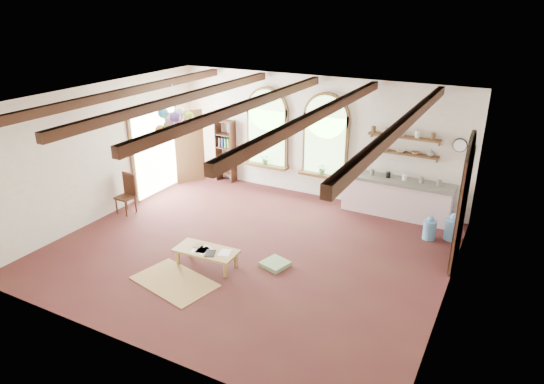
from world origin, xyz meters
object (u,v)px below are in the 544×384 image
Objects in this scene: coffee_table at (206,252)px; side_chair at (126,202)px; balloon_cluster at (175,122)px; kitchen_counter at (396,197)px.

side_chair is at bearing 159.67° from coffee_table.
balloon_cluster is at bearing 138.42° from coffee_table.
coffee_table is at bearing -20.33° from side_chair.
balloon_cluster is (-4.71, -2.40, 1.86)m from kitchen_counter.
side_chair reaches higher than coffee_table.
side_chair is 2.46m from balloon_cluster.
coffee_table is 1.29× the size of side_chair.
side_chair is (-5.95, -2.98, -0.18)m from kitchen_counter.
side_chair is (-3.25, 1.20, -0.03)m from coffee_table.
coffee_table is (-2.70, -4.18, -0.16)m from kitchen_counter.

